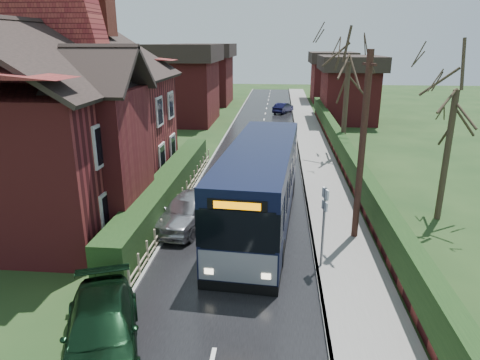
# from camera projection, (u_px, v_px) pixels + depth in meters

# --- Properties ---
(ground) EXTENTS (140.00, 140.00, 0.00)m
(ground) POSITION_uv_depth(u_px,v_px,m) (235.00, 254.00, 16.55)
(ground) COLOR #2F471E
(ground) RESTS_ON ground
(road) EXTENTS (6.00, 100.00, 0.02)m
(road) POSITION_uv_depth(u_px,v_px,m) (252.00, 176.00, 26.02)
(road) COLOR black
(road) RESTS_ON ground
(pavement) EXTENTS (2.50, 100.00, 0.14)m
(pavement) POSITION_uv_depth(u_px,v_px,m) (322.00, 177.00, 25.63)
(pavement) COLOR slate
(pavement) RESTS_ON ground
(kerb_right) EXTENTS (0.12, 100.00, 0.14)m
(kerb_right) POSITION_uv_depth(u_px,v_px,m) (302.00, 177.00, 25.74)
(kerb_right) COLOR gray
(kerb_right) RESTS_ON ground
(kerb_left) EXTENTS (0.12, 100.00, 0.10)m
(kerb_left) POSITION_uv_depth(u_px,v_px,m) (202.00, 174.00, 26.27)
(kerb_left) COLOR gray
(kerb_left) RESTS_ON ground
(front_hedge) EXTENTS (1.20, 16.00, 1.60)m
(front_hedge) POSITION_uv_depth(u_px,v_px,m) (168.00, 189.00, 21.37)
(front_hedge) COLOR black
(front_hedge) RESTS_ON ground
(picket_fence) EXTENTS (0.10, 16.00, 0.90)m
(picket_fence) POSITION_uv_depth(u_px,v_px,m) (183.00, 196.00, 21.42)
(picket_fence) COLOR tan
(picket_fence) RESTS_ON ground
(right_wall_hedge) EXTENTS (0.60, 50.00, 1.80)m
(right_wall_hedge) POSITION_uv_depth(u_px,v_px,m) (350.00, 163.00, 25.20)
(right_wall_hedge) COLOR maroon
(right_wall_hedge) RESTS_ON ground
(brick_house) EXTENTS (9.30, 14.60, 10.30)m
(brick_house) POSITION_uv_depth(u_px,v_px,m) (64.00, 117.00, 20.48)
(brick_house) COLOR maroon
(brick_house) RESTS_ON ground
(bus) EXTENTS (3.57, 11.90, 3.56)m
(bus) POSITION_uv_depth(u_px,v_px,m) (260.00, 186.00, 18.83)
(bus) COLOR black
(bus) RESTS_ON ground
(car_silver) EXTENTS (2.67, 4.71, 1.51)m
(car_silver) POSITION_uv_depth(u_px,v_px,m) (187.00, 210.00, 18.81)
(car_silver) COLOR #B7B6BC
(car_silver) RESTS_ON ground
(car_green) EXTENTS (3.37, 4.99, 1.34)m
(car_green) POSITION_uv_depth(u_px,v_px,m) (102.00, 330.00, 11.11)
(car_green) COLOR black
(car_green) RESTS_ON ground
(car_distant) EXTENTS (2.49, 3.74, 1.17)m
(car_distant) POSITION_uv_depth(u_px,v_px,m) (283.00, 108.00, 49.10)
(car_distant) COLOR black
(car_distant) RESTS_ON ground
(bus_stop_sign) EXTENTS (0.19, 0.47, 3.10)m
(bus_stop_sign) POSITION_uv_depth(u_px,v_px,m) (324.00, 216.00, 14.84)
(bus_stop_sign) COLOR slate
(bus_stop_sign) RESTS_ON ground
(telegraph_pole) EXTENTS (0.36, 0.96, 7.58)m
(telegraph_pole) POSITION_uv_depth(u_px,v_px,m) (362.00, 149.00, 16.64)
(telegraph_pole) COLOR black
(telegraph_pole) RESTS_ON ground
(tree_right_near) EXTENTS (3.90, 3.90, 8.43)m
(tree_right_near) POSITION_uv_depth(u_px,v_px,m) (458.00, 80.00, 17.92)
(tree_right_near) COLOR #342A1F
(tree_right_near) RESTS_ON ground
(tree_right_far) EXTENTS (4.83, 4.83, 9.34)m
(tree_right_far) POSITION_uv_depth(u_px,v_px,m) (349.00, 55.00, 28.38)
(tree_right_far) COLOR #33271E
(tree_right_far) RESTS_ON ground
(tree_house_side) EXTENTS (4.37, 4.37, 9.94)m
(tree_house_side) POSITION_uv_depth(u_px,v_px,m) (96.00, 47.00, 31.59)
(tree_house_side) COLOR #382B21
(tree_house_side) RESTS_ON ground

